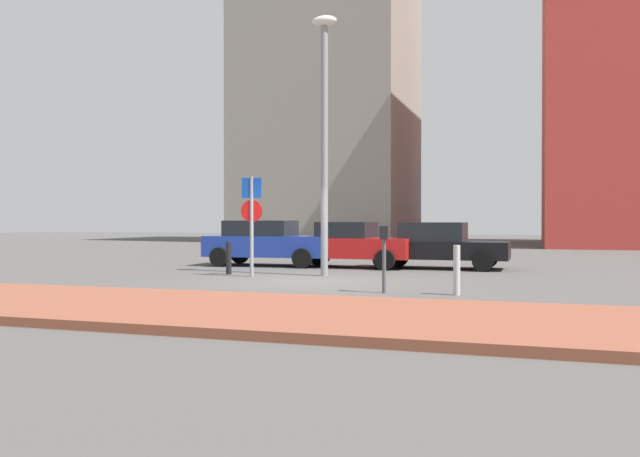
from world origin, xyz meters
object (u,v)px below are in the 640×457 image
(parked_car_red, at_px, (350,244))
(street_lamp, at_px, (324,123))
(parking_sign_post, at_px, (252,214))
(traffic_bollard_mid, at_px, (457,270))
(parked_car_blue, at_px, (267,242))
(traffic_bollard_near, at_px, (229,258))
(parked_car_black, at_px, (436,245))
(parking_meter, at_px, (384,250))

(parked_car_red, distance_m, street_lamp, 4.85)
(parking_sign_post, bearing_deg, traffic_bollard_mid, -25.75)
(parked_car_blue, xyz_separation_m, traffic_bollard_near, (0.35, -3.66, -0.34))
(parked_car_blue, relative_size, street_lamp, 0.60)
(traffic_bollard_near, bearing_deg, parked_car_black, 37.91)
(street_lamp, bearing_deg, parked_car_blue, 132.94)
(parked_car_red, relative_size, street_lamp, 0.57)
(street_lamp, distance_m, traffic_bollard_near, 4.65)
(parked_car_blue, xyz_separation_m, parking_meter, (5.60, -7.04, 0.11))
(parking_meter, xyz_separation_m, street_lamp, (-2.50, 3.72, 3.29))
(parked_car_black, xyz_separation_m, traffic_bollard_mid, (1.48, -7.41, -0.24))
(parking_meter, relative_size, street_lamp, 0.20)
(street_lamp, height_order, traffic_bollard_near, street_lamp)
(street_lamp, bearing_deg, parked_car_red, 93.46)
(parked_car_blue, height_order, traffic_bollard_near, parked_car_blue)
(parking_sign_post, distance_m, parking_meter, 5.23)
(parking_sign_post, relative_size, traffic_bollard_mid, 2.66)
(parked_car_black, xyz_separation_m, parking_sign_post, (-4.32, -4.61, 0.96))
(parked_car_black, bearing_deg, traffic_bollard_near, -142.09)
(parked_car_blue, distance_m, parked_car_black, 5.63)
(parking_meter, height_order, traffic_bollard_mid, parking_meter)
(parked_car_blue, bearing_deg, street_lamp, -47.06)
(parked_car_black, height_order, street_lamp, street_lamp)
(parking_meter, bearing_deg, parked_car_red, 110.85)
(traffic_bollard_mid, bearing_deg, parking_sign_post, 154.25)
(parked_car_red, xyz_separation_m, parking_sign_post, (-1.59, -4.25, 0.95))
(parked_car_red, xyz_separation_m, traffic_bollard_near, (-2.54, -3.74, -0.29))
(parking_sign_post, distance_m, traffic_bollard_mid, 6.55)
(parked_car_red, relative_size, parking_sign_post, 1.51)
(parked_car_black, bearing_deg, parking_sign_post, -133.11)
(traffic_bollard_mid, bearing_deg, parked_car_black, 101.31)
(parked_car_black, height_order, parking_sign_post, parking_sign_post)
(parked_car_red, relative_size, traffic_bollard_mid, 4.02)
(parked_car_blue, relative_size, parked_car_black, 0.95)
(traffic_bollard_mid, bearing_deg, parked_car_red, 120.81)
(parking_meter, xyz_separation_m, traffic_bollard_mid, (1.50, 0.06, -0.40))
(parked_car_blue, bearing_deg, parked_car_black, 4.43)
(street_lamp, height_order, traffic_bollard_mid, street_lamp)
(parked_car_red, height_order, parking_meter, parked_car_red)
(parked_car_red, xyz_separation_m, street_lamp, (0.21, -3.40, 3.45))
(parking_sign_post, relative_size, street_lamp, 0.38)
(parked_car_black, distance_m, traffic_bollard_near, 6.67)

